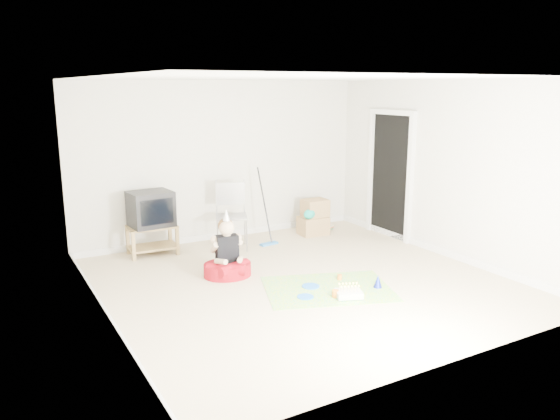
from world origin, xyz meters
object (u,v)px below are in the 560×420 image
cardboard_boxes (314,218)px  birthday_cake (349,294)px  tv_stand (152,237)px  seated_woman (227,261)px  folding_chair (231,217)px  crt_tv (151,209)px

cardboard_boxes → birthday_cake: cardboard_boxes is taller
tv_stand → seated_woman: (0.59, -1.45, -0.06)m
birthday_cake → seated_woman: bearing=123.6°
folding_chair → birthday_cake: bearing=-81.7°
crt_tv → cardboard_boxes: bearing=-9.0°
tv_stand → seated_woman: size_ratio=0.79×
tv_stand → crt_tv: 0.44m
crt_tv → seated_woman: bearing=-71.9°
seated_woman → birthday_cake: size_ratio=2.45×
tv_stand → folding_chair: folding_chair is taller
seated_woman → birthday_cake: (0.96, -1.44, -0.16)m
tv_stand → folding_chair: size_ratio=0.69×
folding_chair → cardboard_boxes: size_ratio=1.76×
tv_stand → birthday_cake: 3.29m
seated_woman → folding_chair: bearing=62.7°
tv_stand → birthday_cake: tv_stand is taller
birthday_cake → folding_chair: bearing=98.3°
cardboard_boxes → birthday_cake: size_ratio=1.60×
tv_stand → folding_chair: 1.24m
crt_tv → seated_woman: crt_tv is taller
crt_tv → birthday_cake: size_ratio=1.61×
crt_tv → cardboard_boxes: crt_tv is taller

